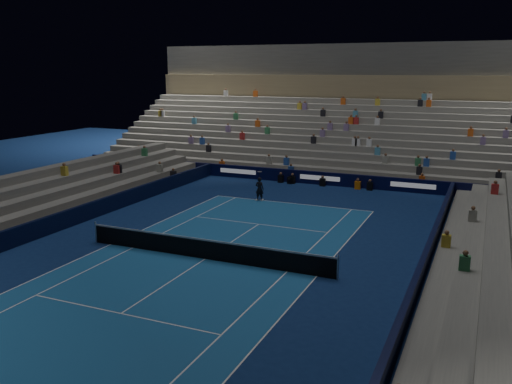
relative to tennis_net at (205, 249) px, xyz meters
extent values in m
plane|color=#0D2152|center=(0.00, 0.00, -0.50)|extent=(90.00, 90.00, 0.00)
cube|color=#1A5391|center=(0.00, 0.00, -0.50)|extent=(10.97, 23.77, 0.01)
cube|color=black|center=(0.00, 18.50, 0.00)|extent=(44.00, 0.25, 1.00)
cube|color=black|center=(9.70, 0.00, 0.00)|extent=(0.25, 37.00, 1.00)
cube|color=black|center=(-9.70, 0.00, 0.00)|extent=(0.25, 37.00, 1.00)
cube|color=slate|center=(0.00, 19.50, -0.25)|extent=(44.00, 1.00, 0.50)
cube|color=slate|center=(0.00, 20.50, 0.00)|extent=(44.00, 1.00, 1.00)
cube|color=slate|center=(0.00, 21.50, 0.25)|extent=(44.00, 1.00, 1.50)
cube|color=slate|center=(0.00, 22.50, 0.50)|extent=(44.00, 1.00, 2.00)
cube|color=slate|center=(0.00, 23.50, 0.75)|extent=(44.00, 1.00, 2.50)
cube|color=slate|center=(0.00, 24.50, 1.00)|extent=(44.00, 1.00, 3.00)
cube|color=slate|center=(0.00, 25.50, 1.25)|extent=(44.00, 1.00, 3.50)
cube|color=slate|center=(0.00, 26.50, 1.50)|extent=(44.00, 1.00, 4.00)
cube|color=slate|center=(0.00, 27.50, 1.75)|extent=(44.00, 1.00, 4.50)
cube|color=slate|center=(0.00, 28.50, 2.00)|extent=(44.00, 1.00, 5.00)
cube|color=slate|center=(0.00, 29.50, 2.25)|extent=(44.00, 1.00, 5.50)
cube|color=slate|center=(0.00, 30.50, 2.50)|extent=(44.00, 1.00, 6.00)
cube|color=#827150|center=(0.00, 31.60, 6.60)|extent=(44.00, 0.60, 2.20)
cube|color=#444442|center=(0.00, 33.00, 9.20)|extent=(44.00, 2.40, 3.00)
cube|color=slate|center=(10.50, 0.00, -0.25)|extent=(1.00, 37.00, 0.50)
cube|color=slate|center=(11.50, 0.00, 0.00)|extent=(1.00, 37.00, 1.00)
cube|color=slate|center=(12.50, 0.00, 0.25)|extent=(1.00, 37.00, 1.50)
cube|color=slate|center=(-10.50, 0.00, -0.25)|extent=(1.00, 37.00, 0.50)
cube|color=slate|center=(-11.50, 0.00, 0.00)|extent=(1.00, 37.00, 1.00)
cube|color=slate|center=(-12.50, 0.00, 0.25)|extent=(1.00, 37.00, 1.50)
cylinder|color=#B2B2B7|center=(-6.40, 0.00, 0.05)|extent=(0.10, 0.10, 1.10)
cylinder|color=#B2B2B7|center=(6.40, 0.00, 0.05)|extent=(0.10, 0.10, 1.10)
cube|color=black|center=(0.00, 0.00, -0.05)|extent=(12.80, 0.03, 0.90)
cube|color=white|center=(0.00, 0.00, 0.44)|extent=(12.80, 0.04, 0.08)
imported|color=black|center=(-2.24, 11.75, 0.31)|extent=(0.61, 0.41, 1.63)
cube|color=black|center=(-2.24, 17.98, -0.23)|extent=(0.50, 0.57, 0.54)
cylinder|color=black|center=(-2.24, 17.56, -0.07)|extent=(0.23, 0.37, 0.16)
camera|label=1|loc=(11.86, -21.26, 8.23)|focal=38.05mm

